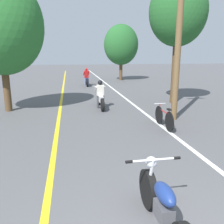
{
  "coord_description": "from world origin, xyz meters",
  "views": [
    {
      "loc": [
        -1.22,
        -1.72,
        2.59
      ],
      "look_at": [
        0.01,
        5.07,
        0.9
      ],
      "focal_mm": 38.0,
      "sensor_mm": 36.0,
      "label": 1
    }
  ],
  "objects_px": {
    "roadside_tree_right_near": "(178,13)",
    "utility_pole": "(179,33)",
    "motorcycle_foreground": "(163,207)",
    "bicycle_parked": "(164,117)",
    "motorcycle_rider_lead": "(100,97)",
    "roadside_tree_right_far": "(121,45)",
    "motorcycle_rider_far": "(87,79)",
    "roadside_tree_left": "(0,26)"
  },
  "relations": [
    {
      "from": "motorcycle_foreground",
      "to": "roadside_tree_right_far",
      "type": "bearing_deg",
      "value": 79.31
    },
    {
      "from": "motorcycle_foreground",
      "to": "motorcycle_rider_far",
      "type": "height_order",
      "value": "motorcycle_rider_far"
    },
    {
      "from": "motorcycle_rider_lead",
      "to": "bicycle_parked",
      "type": "relative_size",
      "value": 1.25
    },
    {
      "from": "utility_pole",
      "to": "roadside_tree_right_far",
      "type": "bearing_deg",
      "value": 85.88
    },
    {
      "from": "roadside_tree_right_far",
      "to": "roadside_tree_left",
      "type": "height_order",
      "value": "roadside_tree_left"
    },
    {
      "from": "bicycle_parked",
      "to": "motorcycle_foreground",
      "type": "bearing_deg",
      "value": -112.51
    },
    {
      "from": "motorcycle_rider_lead",
      "to": "bicycle_parked",
      "type": "height_order",
      "value": "motorcycle_rider_lead"
    },
    {
      "from": "roadside_tree_right_near",
      "to": "bicycle_parked",
      "type": "relative_size",
      "value": 3.83
    },
    {
      "from": "utility_pole",
      "to": "motorcycle_rider_lead",
      "type": "bearing_deg",
      "value": 135.19
    },
    {
      "from": "utility_pole",
      "to": "motorcycle_rider_far",
      "type": "bearing_deg",
      "value": 103.35
    },
    {
      "from": "motorcycle_foreground",
      "to": "motorcycle_rider_lead",
      "type": "bearing_deg",
      "value": 88.56
    },
    {
      "from": "motorcycle_rider_lead",
      "to": "utility_pole",
      "type": "bearing_deg",
      "value": -44.81
    },
    {
      "from": "roadside_tree_right_near",
      "to": "bicycle_parked",
      "type": "xyz_separation_m",
      "value": [
        -2.24,
        -4.2,
        -4.25
      ]
    },
    {
      "from": "utility_pole",
      "to": "roadside_tree_right_far",
      "type": "relative_size",
      "value": 1.2
    },
    {
      "from": "motorcycle_foreground",
      "to": "motorcycle_rider_far",
      "type": "distance_m",
      "value": 17.18
    },
    {
      "from": "utility_pole",
      "to": "roadside_tree_right_near",
      "type": "relative_size",
      "value": 1.03
    },
    {
      "from": "bicycle_parked",
      "to": "roadside_tree_right_far",
      "type": "bearing_deg",
      "value": 83.21
    },
    {
      "from": "motorcycle_rider_lead",
      "to": "bicycle_parked",
      "type": "xyz_separation_m",
      "value": [
        1.83,
        -3.6,
        -0.15
      ]
    },
    {
      "from": "utility_pole",
      "to": "motorcycle_foreground",
      "type": "distance_m",
      "value": 7.18
    },
    {
      "from": "roadside_tree_right_far",
      "to": "bicycle_parked",
      "type": "xyz_separation_m",
      "value": [
        -1.9,
        -15.97,
        -3.1
      ]
    },
    {
      "from": "motorcycle_rider_far",
      "to": "motorcycle_foreground",
      "type": "bearing_deg",
      "value": -90.64
    },
    {
      "from": "roadside_tree_right_near",
      "to": "motorcycle_rider_far",
      "type": "xyz_separation_m",
      "value": [
        -4.1,
        8.05,
        -4.08
      ]
    },
    {
      "from": "utility_pole",
      "to": "roadside_tree_left",
      "type": "xyz_separation_m",
      "value": [
        -6.96,
        2.77,
        0.42
      ]
    },
    {
      "from": "bicycle_parked",
      "to": "motorcycle_rider_lead",
      "type": "bearing_deg",
      "value": 116.99
    },
    {
      "from": "roadside_tree_left",
      "to": "motorcycle_rider_lead",
      "type": "bearing_deg",
      "value": -1.74
    },
    {
      "from": "roadside_tree_right_far",
      "to": "motorcycle_rider_lead",
      "type": "distance_m",
      "value": 13.25
    },
    {
      "from": "roadside_tree_right_near",
      "to": "motorcycle_rider_far",
      "type": "distance_m",
      "value": 9.91
    },
    {
      "from": "roadside_tree_right_near",
      "to": "utility_pole",
      "type": "bearing_deg",
      "value": -113.73
    },
    {
      "from": "utility_pole",
      "to": "motorcycle_foreground",
      "type": "xyz_separation_m",
      "value": [
        -2.87,
        -5.9,
        -2.92
      ]
    },
    {
      "from": "roadside_tree_left",
      "to": "motorcycle_foreground",
      "type": "distance_m",
      "value": 10.15
    },
    {
      "from": "motorcycle_rider_lead",
      "to": "motorcycle_foreground",
      "type": "bearing_deg",
      "value": -91.44
    },
    {
      "from": "utility_pole",
      "to": "bicycle_parked",
      "type": "distance_m",
      "value": 3.25
    },
    {
      "from": "roadside_tree_right_near",
      "to": "motorcycle_rider_lead",
      "type": "height_order",
      "value": "roadside_tree_right_near"
    },
    {
      "from": "utility_pole",
      "to": "roadside_tree_left",
      "type": "height_order",
      "value": "utility_pole"
    },
    {
      "from": "roadside_tree_right_far",
      "to": "motorcycle_rider_lead",
      "type": "xyz_separation_m",
      "value": [
        -3.73,
        -12.37,
        -2.95
      ]
    },
    {
      "from": "utility_pole",
      "to": "roadside_tree_left",
      "type": "distance_m",
      "value": 7.5
    },
    {
      "from": "roadside_tree_right_far",
      "to": "bicycle_parked",
      "type": "bearing_deg",
      "value": -96.79
    },
    {
      "from": "bicycle_parked",
      "to": "motorcycle_rider_far",
      "type": "bearing_deg",
      "value": 98.62
    },
    {
      "from": "utility_pole",
      "to": "motorcycle_rider_far",
      "type": "xyz_separation_m",
      "value": [
        -2.68,
        11.28,
        -2.82
      ]
    },
    {
      "from": "utility_pole",
      "to": "roadside_tree_right_far",
      "type": "height_order",
      "value": "utility_pole"
    },
    {
      "from": "roadside_tree_right_far",
      "to": "bicycle_parked",
      "type": "relative_size",
      "value": 3.27
    },
    {
      "from": "roadside_tree_right_near",
      "to": "motorcycle_foreground",
      "type": "bearing_deg",
      "value": -115.15
    }
  ]
}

